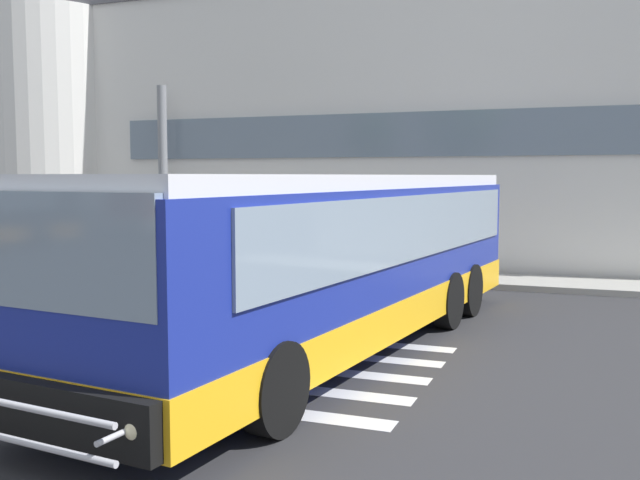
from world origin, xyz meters
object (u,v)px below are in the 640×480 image
(bus_main_foreground, at_px, (330,264))
(safety_bollard_yellow, at_px, (339,265))
(entry_support_column, at_px, (163,173))
(passenger_near_column, at_px, (169,231))
(passenger_by_doorway, at_px, (204,231))

(bus_main_foreground, bearing_deg, safety_bollard_yellow, 108.14)
(entry_support_column, bearing_deg, passenger_near_column, -50.52)
(bus_main_foreground, height_order, passenger_by_doorway, bus_main_foreground)
(entry_support_column, bearing_deg, safety_bollard_yellow, -16.05)
(entry_support_column, xyz_separation_m, passenger_near_column, (0.82, -1.00, -1.65))
(passenger_by_doorway, height_order, safety_bollard_yellow, passenger_by_doorway)
(safety_bollard_yellow, bearing_deg, passenger_by_doorway, 162.20)
(passenger_by_doorway, bearing_deg, bus_main_foreground, -49.52)
(entry_support_column, relative_size, safety_bollard_yellow, 5.80)
(bus_main_foreground, relative_size, passenger_near_column, 6.94)
(entry_support_column, xyz_separation_m, safety_bollard_yellow, (6.26, -1.80, -2.31))
(passenger_near_column, bearing_deg, passenger_by_doorway, 45.55)
(passenger_by_doorway, bearing_deg, safety_bollard_yellow, -17.80)
(bus_main_foreground, distance_m, passenger_by_doorway, 10.59)
(passenger_near_column, height_order, passenger_by_doorway, same)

